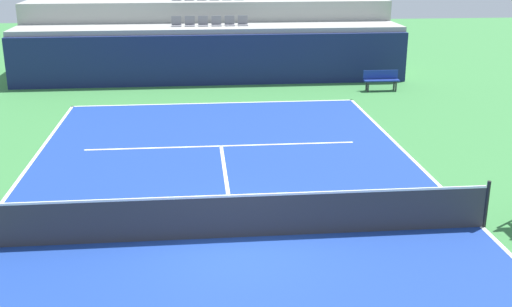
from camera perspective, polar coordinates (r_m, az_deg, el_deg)
ground_plane at (r=13.52m, az=-1.95°, el=-7.59°), size 80.00×80.00×0.00m
court_surface at (r=13.52m, az=-1.95°, el=-7.57°), size 11.00×24.00×0.01m
baseline_far at (r=24.81m, az=-3.74°, el=4.55°), size 11.00×0.10×0.00m
sideline_right at (r=14.84m, az=19.68°, el=-6.22°), size 0.10×24.00×0.00m
service_line_far at (r=19.47m, az=-3.17°, el=0.68°), size 8.26×0.10×0.00m
centre_service_line at (r=16.45m, az=-2.67°, el=-2.69°), size 0.10×6.40×0.00m
back_wall at (r=27.96m, az=-4.03°, el=8.39°), size 17.44×0.30×2.19m
stands_tier_lower at (r=29.28m, az=-4.12°, el=9.05°), size 17.44×2.40×2.41m
stands_tier_upper at (r=31.58m, az=-4.27°, el=10.59°), size 17.44×2.40×3.35m
seating_row_lower at (r=29.19m, az=-4.19°, el=11.66°), size 3.43×0.44×0.44m
tennis_net at (r=13.31m, az=-1.97°, el=-5.62°), size 11.08×0.08×1.07m
player_bench at (r=27.43m, az=11.21°, el=6.64°), size 1.50×0.40×0.85m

